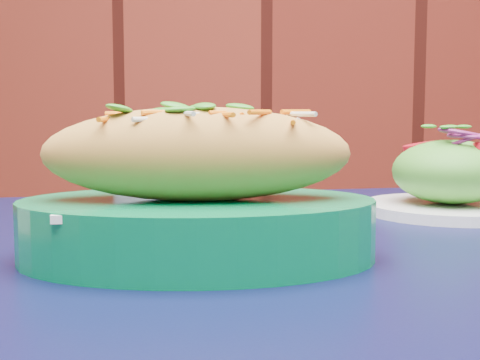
{
  "coord_description": "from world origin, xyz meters",
  "views": [
    {
      "loc": [
        0.07,
        1.19,
        0.87
      ],
      "look_at": [
        0.03,
        1.77,
        0.81
      ],
      "focal_mm": 50.0,
      "sensor_mm": 36.0,
      "label": 1
    }
  ],
  "objects": [
    {
      "name": "cafe_table",
      "position": [
        0.11,
        1.79,
        0.66
      ],
      "size": [
        0.99,
        0.99,
        0.75
      ],
      "rotation": [
        0.0,
        0.0,
        0.28
      ],
      "color": "black",
      "rests_on": "ground"
    },
    {
      "name": "banh_mi_basket",
      "position": [
        -0.0,
        1.72,
        0.8
      ],
      "size": [
        0.31,
        0.22,
        0.13
      ],
      "rotation": [
        0.0,
        0.0,
        0.14
      ],
      "color": "#026E3D",
      "rests_on": "cafe_table"
    },
    {
      "name": "salad_plate",
      "position": [
        0.26,
        1.98,
        0.79
      ],
      "size": [
        0.2,
        0.2,
        0.1
      ],
      "rotation": [
        0.0,
        0.0,
        0.15
      ],
      "color": "white",
      "rests_on": "cafe_table"
    },
    {
      "name": "water_glass",
      "position": [
        -0.1,
        1.96,
        0.81
      ],
      "size": [
        0.07,
        0.07,
        0.12
      ],
      "primitive_type": "cylinder",
      "color": "silver",
      "rests_on": "cafe_table"
    }
  ]
}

